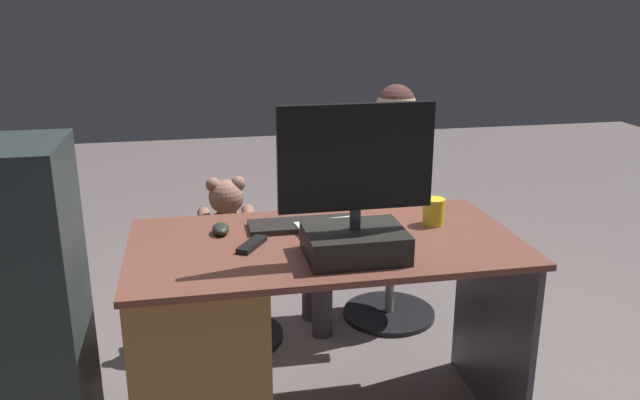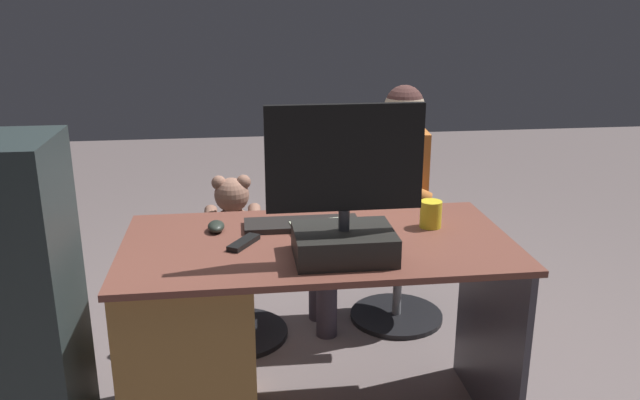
% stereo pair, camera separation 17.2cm
% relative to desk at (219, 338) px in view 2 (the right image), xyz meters
% --- Properties ---
extents(ground_plane, '(10.00, 10.00, 0.00)m').
position_rel_desk_xyz_m(ground_plane, '(-0.36, -0.32, -0.40)').
color(ground_plane, '#6C5F5F').
extents(desk, '(1.34, 0.71, 0.75)m').
position_rel_desk_xyz_m(desk, '(0.00, 0.00, 0.00)').
color(desk, brown).
rests_on(desk, ground_plane).
extents(monitor, '(0.49, 0.25, 0.50)m').
position_rel_desk_xyz_m(monitor, '(-0.42, 0.16, 0.51)').
color(monitor, black).
rests_on(monitor, desk).
extents(keyboard, '(0.42, 0.14, 0.02)m').
position_rel_desk_xyz_m(keyboard, '(-0.31, -0.14, 0.36)').
color(keyboard, black).
rests_on(keyboard, desk).
extents(computer_mouse, '(0.06, 0.10, 0.04)m').
position_rel_desk_xyz_m(computer_mouse, '(-0.00, -0.14, 0.37)').
color(computer_mouse, '#262D26').
rests_on(computer_mouse, desk).
extents(cup, '(0.08, 0.08, 0.10)m').
position_rel_desk_xyz_m(cup, '(-0.78, -0.08, 0.40)').
color(cup, yellow).
rests_on(cup, desk).
extents(tv_remote, '(0.12, 0.15, 0.02)m').
position_rel_desk_xyz_m(tv_remote, '(-0.10, 0.01, 0.36)').
color(tv_remote, black).
rests_on(tv_remote, desk).
extents(notebook_binder, '(0.26, 0.33, 0.02)m').
position_rel_desk_xyz_m(notebook_binder, '(-0.40, -0.01, 0.37)').
color(notebook_binder, beige).
rests_on(notebook_binder, desk).
extents(office_chair_teddy, '(0.48, 0.48, 0.43)m').
position_rel_desk_xyz_m(office_chair_teddy, '(-0.06, -0.72, -0.15)').
color(office_chair_teddy, black).
rests_on(office_chair_teddy, ground_plane).
extents(teddy_bear, '(0.26, 0.26, 0.37)m').
position_rel_desk_xyz_m(teddy_bear, '(-0.06, -0.74, 0.19)').
color(teddy_bear, '#996B58').
rests_on(teddy_bear, office_chair_teddy).
extents(visitor_chair, '(0.46, 0.46, 0.43)m').
position_rel_desk_xyz_m(visitor_chair, '(-0.86, -0.80, -0.14)').
color(visitor_chair, black).
rests_on(visitor_chair, ground_plane).
extents(person, '(0.56, 0.51, 1.17)m').
position_rel_desk_xyz_m(person, '(-0.77, -0.80, 0.29)').
color(person, '#C66C2D').
rests_on(person, ground_plane).
extents(equipment_rack, '(0.44, 0.36, 1.18)m').
position_rel_desk_xyz_m(equipment_rack, '(0.65, 0.19, 0.19)').
color(equipment_rack, '#263131').
rests_on(equipment_rack, ground_plane).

